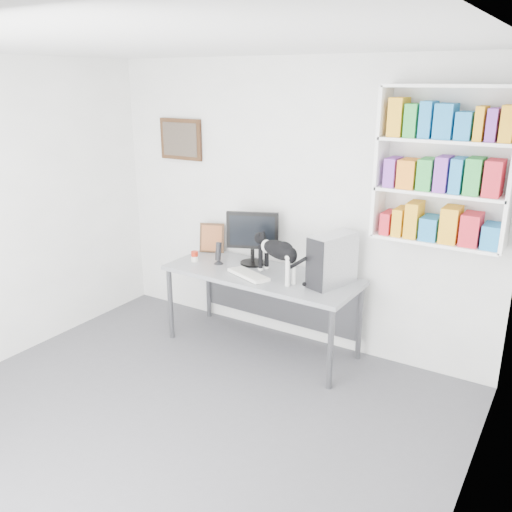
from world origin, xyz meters
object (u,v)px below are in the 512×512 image
Objects in this scene: keyboard at (249,275)px; cat at (278,259)px; desk at (261,311)px; pc_tower at (332,260)px; leaning_print at (212,237)px; monitor at (252,238)px; soup_can at (195,256)px; speaker at (218,253)px; bookshelf at (443,167)px.

keyboard is 0.71× the size of cat.
keyboard is at bearing -109.06° from desk.
pc_tower is 1.47m from leaning_print.
monitor is at bearing 137.03° from keyboard.
cat is at bearing -53.78° from monitor.
pc_tower is at bearing 7.08° from desk.
pc_tower reaches higher than keyboard.
soup_can is at bearing -158.20° from pc_tower.
cat reaches higher than speaker.
monitor is 0.49m from cat.
desk is at bearing 4.53° from soup_can.
monitor is 0.62m from soup_can.
desk is 0.71m from monitor.
desk is at bearing -63.63° from monitor.
desk is 18.02× the size of soup_can.
pc_tower reaches higher than desk.
desk is 3.00× the size of cat.
keyboard is at bearing -6.87° from soup_can.
bookshelf is 12.04× the size of soup_can.
cat reaches higher than desk.
cat reaches higher than soup_can.
desk is at bearing 90.68° from keyboard.
bookshelf is 2.47m from soup_can.
keyboard is at bearing -21.64° from speaker.
desk is at bearing -43.42° from leaning_print.
speaker is (-0.44, 0.15, 0.10)m from keyboard.
leaning_print is at bearing 145.04° from monitor.
cat is (0.95, -0.01, 0.14)m from soup_can.
leaning_print is 3.06× the size of soup_can.
leaning_print is 0.51× the size of cat.
soup_can is at bearing 179.66° from monitor.
pc_tower is at bearing 5.12° from soup_can.
speaker is (-1.17, -0.06, -0.12)m from pc_tower.
pc_tower is 1.18m from speaker.
cat is at bearing -146.35° from pc_tower.
keyboard is (0.15, -0.31, -0.25)m from monitor.
pc_tower is (0.88, -0.10, -0.04)m from monitor.
cat is (-1.27, -0.33, -0.89)m from bookshelf.
pc_tower is (-0.81, -0.19, -0.85)m from bookshelf.
desk is at bearing -177.93° from cat.
soup_can is at bearing -171.81° from bookshelf.
cat reaches higher than leaning_print.
speaker is 0.40m from leaning_print.
cat is at bearing -17.28° from desk.
monitor is 0.86× the size of cat.
desk is 0.92m from pc_tower.
speaker is (-1.98, -0.26, -0.96)m from bookshelf.
desk is 3.47× the size of monitor.
keyboard reaches higher than desk.
bookshelf is 2.10m from desk.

